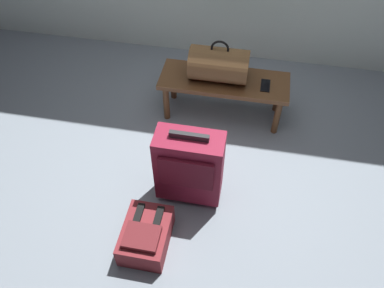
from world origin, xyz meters
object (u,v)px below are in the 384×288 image
at_px(bench, 224,85).
at_px(backpack_maroon, 146,235).
at_px(suitcase_upright_burgundy, 189,166).
at_px(cell_phone, 265,85).
at_px(duffel_bag_brown, 219,65).

distance_m(bench, backpack_maroon, 1.32).
distance_m(suitcase_upright_burgundy, backpack_maroon, 0.51).
bearing_deg(cell_phone, suitcase_upright_burgundy, -117.22).
height_order(bench, duffel_bag_brown, duffel_bag_brown).
distance_m(bench, suitcase_upright_burgundy, 0.86).
relative_size(duffel_bag_brown, suitcase_upright_burgundy, 0.71).
xyz_separation_m(duffel_bag_brown, cell_phone, (0.37, -0.02, -0.13)).
bearing_deg(bench, suitcase_upright_burgundy, -97.63).
xyz_separation_m(cell_phone, suitcase_upright_burgundy, (-0.43, -0.84, -0.05)).
xyz_separation_m(bench, cell_phone, (0.32, -0.02, 0.06)).
bearing_deg(cell_phone, duffel_bag_brown, 176.72).
bearing_deg(duffel_bag_brown, cell_phone, -3.28).
bearing_deg(bench, duffel_bag_brown, 180.00).
xyz_separation_m(bench, suitcase_upright_burgundy, (-0.11, -0.86, 0.01)).
relative_size(bench, suitcase_upright_burgundy, 1.61).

